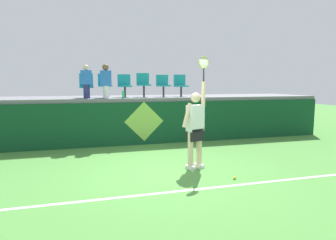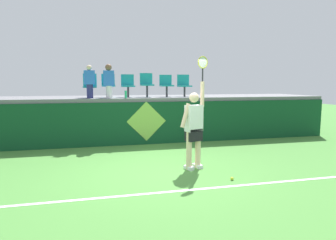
{
  "view_description": "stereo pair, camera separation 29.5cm",
  "coord_description": "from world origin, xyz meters",
  "px_view_note": "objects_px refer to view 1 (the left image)",
  "views": [
    {
      "loc": [
        -1.66,
        -6.01,
        1.96
      ],
      "look_at": [
        0.37,
        1.11,
        1.03
      ],
      "focal_mm": 31.15,
      "sensor_mm": 36.0,
      "label": 1
    },
    {
      "loc": [
        -1.38,
        -6.09,
        1.96
      ],
      "look_at": [
        0.37,
        1.11,
        1.03
      ],
      "focal_mm": 31.15,
      "sensor_mm": 36.0,
      "label": 2
    }
  ],
  "objects_px": {
    "water_bottle": "(123,94)",
    "spectator_1": "(106,80)",
    "stadium_chair_2": "(125,84)",
    "stadium_chair_5": "(181,84)",
    "stadium_chair_0": "(86,85)",
    "stadium_chair_3": "(143,83)",
    "tennis_ball": "(235,178)",
    "spectator_0": "(86,81)",
    "tennis_player": "(195,126)",
    "stadium_chair_1": "(105,84)",
    "stadium_chair_4": "(163,84)"
  },
  "relations": [
    {
      "from": "water_bottle",
      "to": "spectator_1",
      "type": "height_order",
      "value": "spectator_1"
    },
    {
      "from": "stadium_chair_2",
      "to": "spectator_1",
      "type": "xyz_separation_m",
      "value": [
        -0.66,
        -0.47,
        0.13
      ]
    },
    {
      "from": "stadium_chair_2",
      "to": "stadium_chair_5",
      "type": "relative_size",
      "value": 0.99
    },
    {
      "from": "stadium_chair_0",
      "to": "stadium_chair_2",
      "type": "height_order",
      "value": "stadium_chair_0"
    },
    {
      "from": "stadium_chair_3",
      "to": "spectator_1",
      "type": "distance_m",
      "value": 1.39
    },
    {
      "from": "stadium_chair_3",
      "to": "stadium_chair_5",
      "type": "height_order",
      "value": "stadium_chair_3"
    },
    {
      "from": "stadium_chair_5",
      "to": "spectator_1",
      "type": "relative_size",
      "value": 0.73
    },
    {
      "from": "tennis_ball",
      "to": "stadium_chair_3",
      "type": "xyz_separation_m",
      "value": [
        -0.94,
        4.81,
        1.93
      ]
    },
    {
      "from": "stadium_chair_5",
      "to": "spectator_1",
      "type": "distance_m",
      "value": 2.71
    },
    {
      "from": "water_bottle",
      "to": "stadium_chair_5",
      "type": "xyz_separation_m",
      "value": [
        2.15,
        0.76,
        0.32
      ]
    },
    {
      "from": "tennis_ball",
      "to": "spectator_0",
      "type": "distance_m",
      "value": 5.62
    },
    {
      "from": "spectator_0",
      "to": "spectator_1",
      "type": "bearing_deg",
      "value": -6.72
    },
    {
      "from": "tennis_ball",
      "to": "stadium_chair_0",
      "type": "bearing_deg",
      "value": 120.64
    },
    {
      "from": "stadium_chair_3",
      "to": "spectator_0",
      "type": "relative_size",
      "value": 0.79
    },
    {
      "from": "stadium_chair_0",
      "to": "stadium_chair_2",
      "type": "bearing_deg",
      "value": -0.23
    },
    {
      "from": "tennis_player",
      "to": "stadium_chair_1",
      "type": "relative_size",
      "value": 3.24
    },
    {
      "from": "stadium_chair_0",
      "to": "spectator_1",
      "type": "relative_size",
      "value": 0.74
    },
    {
      "from": "stadium_chair_0",
      "to": "stadium_chair_1",
      "type": "height_order",
      "value": "stadium_chair_0"
    },
    {
      "from": "stadium_chair_3",
      "to": "stadium_chair_4",
      "type": "bearing_deg",
      "value": -0.22
    },
    {
      "from": "tennis_player",
      "to": "stadium_chair_5",
      "type": "height_order",
      "value": "tennis_player"
    },
    {
      "from": "stadium_chair_0",
      "to": "spectator_0",
      "type": "bearing_deg",
      "value": -90.0
    },
    {
      "from": "water_bottle",
      "to": "stadium_chair_4",
      "type": "distance_m",
      "value": 1.71
    },
    {
      "from": "stadium_chair_0",
      "to": "spectator_1",
      "type": "bearing_deg",
      "value": -38.19
    },
    {
      "from": "stadium_chair_4",
      "to": "spectator_1",
      "type": "xyz_separation_m",
      "value": [
        -2.01,
        -0.46,
        0.13
      ]
    },
    {
      "from": "stadium_chair_4",
      "to": "stadium_chair_1",
      "type": "bearing_deg",
      "value": 179.94
    },
    {
      "from": "stadium_chair_1",
      "to": "stadium_chair_4",
      "type": "xyz_separation_m",
      "value": [
        2.01,
        -0.0,
        -0.01
      ]
    },
    {
      "from": "water_bottle",
      "to": "spectator_1",
      "type": "bearing_deg",
      "value": 149.97
    },
    {
      "from": "tennis_player",
      "to": "stadium_chair_3",
      "type": "height_order",
      "value": "tennis_player"
    },
    {
      "from": "tennis_player",
      "to": "stadium_chair_1",
      "type": "xyz_separation_m",
      "value": [
        -1.75,
        3.84,
        0.95
      ]
    },
    {
      "from": "stadium_chair_0",
      "to": "stadium_chair_2",
      "type": "relative_size",
      "value": 1.02
    },
    {
      "from": "tennis_ball",
      "to": "water_bottle",
      "type": "height_order",
      "value": "water_bottle"
    },
    {
      "from": "water_bottle",
      "to": "stadium_chair_5",
      "type": "distance_m",
      "value": 2.31
    },
    {
      "from": "stadium_chair_0",
      "to": "tennis_player",
      "type": "bearing_deg",
      "value": -58.61
    },
    {
      "from": "stadium_chair_1",
      "to": "stadium_chair_2",
      "type": "distance_m",
      "value": 0.66
    },
    {
      "from": "tennis_player",
      "to": "spectator_1",
      "type": "height_order",
      "value": "spectator_1"
    },
    {
      "from": "tennis_ball",
      "to": "stadium_chair_1",
      "type": "relative_size",
      "value": 0.08
    },
    {
      "from": "tennis_player",
      "to": "spectator_0",
      "type": "bearing_deg",
      "value": 124.25
    },
    {
      "from": "stadium_chair_4",
      "to": "stadium_chair_2",
      "type": "bearing_deg",
      "value": 179.89
    },
    {
      "from": "stadium_chair_4",
      "to": "tennis_ball",
      "type": "bearing_deg",
      "value": -87.11
    },
    {
      "from": "spectator_0",
      "to": "tennis_player",
      "type": "bearing_deg",
      "value": -55.75
    },
    {
      "from": "stadium_chair_4",
      "to": "spectator_0",
      "type": "height_order",
      "value": "spectator_0"
    },
    {
      "from": "stadium_chair_2",
      "to": "spectator_1",
      "type": "relative_size",
      "value": 0.72
    },
    {
      "from": "stadium_chair_2",
      "to": "stadium_chair_3",
      "type": "relative_size",
      "value": 0.94
    },
    {
      "from": "stadium_chair_0",
      "to": "spectator_0",
      "type": "xyz_separation_m",
      "value": [
        -0.0,
        -0.4,
        0.11
      ]
    },
    {
      "from": "stadium_chair_0",
      "to": "spectator_1",
      "type": "distance_m",
      "value": 0.77
    },
    {
      "from": "tennis_ball",
      "to": "spectator_1",
      "type": "xyz_separation_m",
      "value": [
        -2.25,
        4.34,
        2.03
      ]
    },
    {
      "from": "stadium_chair_1",
      "to": "spectator_1",
      "type": "height_order",
      "value": "spectator_1"
    },
    {
      "from": "stadium_chair_5",
      "to": "spectator_0",
      "type": "height_order",
      "value": "spectator_0"
    },
    {
      "from": "stadium_chair_2",
      "to": "spectator_1",
      "type": "height_order",
      "value": "spectator_1"
    },
    {
      "from": "tennis_ball",
      "to": "water_bottle",
      "type": "relative_size",
      "value": 0.27
    }
  ]
}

